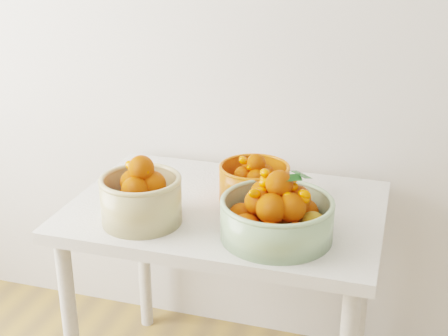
{
  "coord_description": "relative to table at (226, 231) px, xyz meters",
  "views": [
    {
      "loc": [
        0.36,
        -0.15,
        1.62
      ],
      "look_at": [
        -0.14,
        1.5,
        0.92
      ],
      "focal_mm": 50.0,
      "sensor_mm": 36.0,
      "label": 1
    }
  ],
  "objects": [
    {
      "name": "bowl_green",
      "position": [
        0.2,
        -0.17,
        0.17
      ],
      "size": [
        0.37,
        0.37,
        0.21
      ],
      "rotation": [
        0.0,
        0.0,
        0.14
      ],
      "color": "#8CAD80",
      "rests_on": "table"
    },
    {
      "name": "bowl_orange",
      "position": [
        0.08,
        0.06,
        0.16
      ],
      "size": [
        0.3,
        0.3,
        0.17
      ],
      "rotation": [
        0.0,
        0.0,
        -0.39
      ],
      "color": "#E15410",
      "rests_on": "table"
    },
    {
      "name": "table",
      "position": [
        0.0,
        0.0,
        0.0
      ],
      "size": [
        1.0,
        0.7,
        0.75
      ],
      "color": "silver",
      "rests_on": "ground"
    },
    {
      "name": "bowl_cream",
      "position": [
        -0.21,
        -0.19,
        0.18
      ],
      "size": [
        0.28,
        0.28,
        0.21
      ],
      "rotation": [
        0.0,
        0.0,
        -0.12
      ],
      "color": "tan",
      "rests_on": "table"
    }
  ]
}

